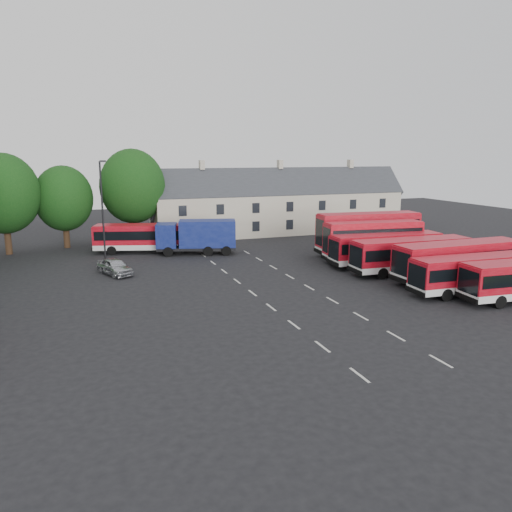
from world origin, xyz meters
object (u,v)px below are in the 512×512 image
object	(u,v)px
bus_dd_south	(373,239)
silver_car	(115,267)
box_truck	(197,235)
lamppost	(103,209)

from	to	relation	value
bus_dd_south	silver_car	world-z (taller)	bus_dd_south
bus_dd_south	box_truck	bearing A→B (deg)	154.33
silver_car	lamppost	world-z (taller)	lamppost
box_truck	lamppost	xyz separation A→B (m)	(-9.87, -1.23, 3.37)
box_truck	silver_car	size ratio (longest dim) A/B	2.01
bus_dd_south	silver_car	bearing A→B (deg)	179.43
bus_dd_south	lamppost	bearing A→B (deg)	167.71
box_truck	silver_car	distance (m)	11.72
silver_car	bus_dd_south	bearing A→B (deg)	-29.72
bus_dd_south	lamppost	xyz separation A→B (m)	(-25.78, 8.80, 3.12)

